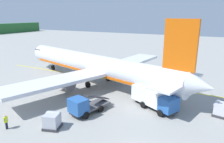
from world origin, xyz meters
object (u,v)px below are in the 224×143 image
Objects in this scene: cargo_container_near at (52,121)px; cargo_container_mid at (220,109)px; airliner_foreground at (95,65)px; service_truck_baggage at (154,98)px; crew_marshaller at (6,121)px; cargo_container_far at (153,72)px; crew_loader_left at (166,71)px; service_truck_catering at (84,106)px.

cargo_container_mid reaches higher than cargo_container_near.
airliner_foreground is 14.02m from service_truck_baggage.
cargo_container_near is 1.16× the size of cargo_container_mid.
cargo_container_far is at bearing -18.16° from crew_marshaller.
crew_marshaller is 31.13m from crew_loader_left.
cargo_container_near is 20.47m from cargo_container_mid.
airliner_foreground is 18.38m from crew_marshaller.
service_truck_baggage is (-5.48, -12.77, -1.88)m from airliner_foreground.
airliner_foreground is at bearing -0.79° from crew_marshaller.
service_truck_catering is at bearing 171.05° from cargo_container_far.
airliner_foreground is 16.46m from cargo_container_near.
cargo_container_near is (-4.39, 1.26, -0.32)m from service_truck_catering.
crew_marshaller is (-18.23, 0.25, -2.40)m from airliner_foreground.
cargo_container_mid is (1.59, -8.10, -0.62)m from service_truck_baggage.
service_truck_baggage is at bearing -163.50° from cargo_container_far.
service_truck_catering is at bearing 128.56° from service_truck_baggage.
cargo_container_mid is at bearing -145.39° from crew_loader_left.
cargo_container_mid is at bearing -64.25° from service_truck_catering.
crew_loader_left is at bearing 34.61° from cargo_container_mid.
service_truck_catering reaches higher than cargo_container_near.
cargo_container_mid is 0.81× the size of cargo_container_far.
service_truck_baggage is at bearing -113.24° from airliner_foreground.
cargo_container_near is at bearing 125.32° from cargo_container_mid.
cargo_container_mid is 17.57m from cargo_container_far.
cargo_container_near is 1.31× the size of crew_marshaller.
service_truck_catering is 2.81× the size of cargo_container_near.
airliner_foreground is 12.76m from service_truck_catering.
service_truck_baggage is at bearing -45.61° from crew_marshaller.
service_truck_baggage reaches higher than crew_marshaller.
cargo_container_far is at bearing -8.95° from service_truck_catering.
service_truck_catering is 4.58m from cargo_container_near.
service_truck_baggage is 18.22m from crew_marshaller.
crew_marshaller is (-6.89, 5.67, -0.20)m from service_truck_catering.
service_truck_catering reaches higher than cargo_container_far.
crew_loader_left is at bearing -20.47° from crew_marshaller.
service_truck_catering is 17.15m from cargo_container_mid.
airliner_foreground is 17.56× the size of cargo_container_far.
airliner_foreground reaches higher than crew_marshaller.
airliner_foreground reaches higher than service_truck_baggage.
service_truck_baggage is 4.17× the size of crew_marshaller.
cargo_container_far is 1.37× the size of crew_loader_left.
cargo_container_far reaches higher than crew_marshaller.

